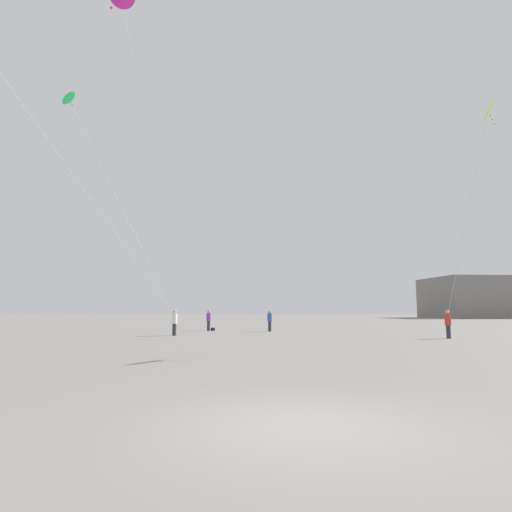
{
  "coord_description": "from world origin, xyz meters",
  "views": [
    {
      "loc": [
        -0.98,
        -6.51,
        1.69
      ],
      "look_at": [
        0.0,
        14.21,
        4.26
      ],
      "focal_mm": 30.45,
      "sensor_mm": 36.0,
      "label": 1
    }
  ],
  "objects_px": {
    "person_in_red": "(448,323)",
    "building_left_hall": "(495,298)",
    "person_in_blue": "(270,320)",
    "kite_lime_delta": "(487,116)",
    "person_in_purple": "(209,319)",
    "handbag_beside_flyer": "(213,329)",
    "person_in_white": "(174,321)",
    "kite_magenta_diamond": "(123,1)",
    "kite_emerald_diamond": "(69,100)"
  },
  "relations": [
    {
      "from": "person_in_red",
      "to": "building_left_hall",
      "type": "distance_m",
      "value": 75.13
    },
    {
      "from": "person_in_blue",
      "to": "kite_lime_delta",
      "type": "height_order",
      "value": "kite_lime_delta"
    },
    {
      "from": "person_in_red",
      "to": "person_in_blue",
      "type": "bearing_deg",
      "value": 81.73
    },
    {
      "from": "building_left_hall",
      "to": "person_in_purple",
      "type": "bearing_deg",
      "value": -136.88
    },
    {
      "from": "person_in_purple",
      "to": "handbag_beside_flyer",
      "type": "xyz_separation_m",
      "value": [
        0.35,
        0.1,
        -0.79
      ]
    },
    {
      "from": "kite_lime_delta",
      "to": "person_in_blue",
      "type": "bearing_deg",
      "value": 128.85
    },
    {
      "from": "person_in_blue",
      "to": "handbag_beside_flyer",
      "type": "xyz_separation_m",
      "value": [
        -4.49,
        1.35,
        -0.79
      ]
    },
    {
      "from": "person_in_purple",
      "to": "person_in_white",
      "type": "bearing_deg",
      "value": 100.5
    },
    {
      "from": "person_in_blue",
      "to": "handbag_beside_flyer",
      "type": "height_order",
      "value": "person_in_blue"
    },
    {
      "from": "person_in_purple",
      "to": "building_left_hall",
      "type": "xyz_separation_m",
      "value": [
        56.13,
        52.56,
        3.21
      ]
    },
    {
      "from": "person_in_blue",
      "to": "kite_lime_delta",
      "type": "bearing_deg",
      "value": -128.18
    },
    {
      "from": "person_in_white",
      "to": "building_left_hall",
      "type": "height_order",
      "value": "building_left_hall"
    },
    {
      "from": "kite_lime_delta",
      "to": "handbag_beside_flyer",
      "type": "distance_m",
      "value": 23.83
    },
    {
      "from": "person_in_purple",
      "to": "handbag_beside_flyer",
      "type": "distance_m",
      "value": 0.87
    },
    {
      "from": "kite_lime_delta",
      "to": "person_in_purple",
      "type": "bearing_deg",
      "value": 137.03
    },
    {
      "from": "person_in_blue",
      "to": "handbag_beside_flyer",
      "type": "bearing_deg",
      "value": 86.17
    },
    {
      "from": "building_left_hall",
      "to": "handbag_beside_flyer",
      "type": "distance_m",
      "value": 76.68
    },
    {
      "from": "person_in_purple",
      "to": "handbag_beside_flyer",
      "type": "height_order",
      "value": "person_in_purple"
    },
    {
      "from": "person_in_white",
      "to": "person_in_purple",
      "type": "bearing_deg",
      "value": 151.81
    },
    {
      "from": "person_in_red",
      "to": "person_in_purple",
      "type": "bearing_deg",
      "value": 89.07
    },
    {
      "from": "person_in_white",
      "to": "kite_magenta_diamond",
      "type": "relative_size",
      "value": 0.12
    },
    {
      "from": "building_left_hall",
      "to": "kite_lime_delta",
      "type": "bearing_deg",
      "value": -121.41
    },
    {
      "from": "person_in_white",
      "to": "handbag_beside_flyer",
      "type": "xyz_separation_m",
      "value": [
        2.2,
        6.49,
        -0.8
      ]
    },
    {
      "from": "person_in_purple",
      "to": "kite_emerald_diamond",
      "type": "bearing_deg",
      "value": 67.77
    },
    {
      "from": "building_left_hall",
      "to": "handbag_beside_flyer",
      "type": "height_order",
      "value": "building_left_hall"
    },
    {
      "from": "kite_magenta_diamond",
      "to": "kite_emerald_diamond",
      "type": "height_order",
      "value": "kite_emerald_diamond"
    },
    {
      "from": "handbag_beside_flyer",
      "to": "person_in_white",
      "type": "bearing_deg",
      "value": -108.7
    },
    {
      "from": "person_in_purple",
      "to": "kite_magenta_diamond",
      "type": "distance_m",
      "value": 23.08
    },
    {
      "from": "person_in_purple",
      "to": "kite_lime_delta",
      "type": "relative_size",
      "value": 0.15
    },
    {
      "from": "kite_lime_delta",
      "to": "handbag_beside_flyer",
      "type": "bearing_deg",
      "value": 136.17
    },
    {
      "from": "person_in_purple",
      "to": "building_left_hall",
      "type": "distance_m",
      "value": 76.97
    },
    {
      "from": "person_in_red",
      "to": "person_in_blue",
      "type": "distance_m",
      "value": 13.23
    },
    {
      "from": "handbag_beside_flyer",
      "to": "building_left_hall",
      "type": "bearing_deg",
      "value": 43.24
    },
    {
      "from": "kite_lime_delta",
      "to": "kite_magenta_diamond",
      "type": "bearing_deg",
      "value": -166.93
    },
    {
      "from": "person_in_red",
      "to": "person_in_blue",
      "type": "height_order",
      "value": "person_in_red"
    },
    {
      "from": "person_in_blue",
      "to": "kite_emerald_diamond",
      "type": "height_order",
      "value": "kite_emerald_diamond"
    },
    {
      "from": "person_in_blue",
      "to": "kite_emerald_diamond",
      "type": "bearing_deg",
      "value": 128.34
    },
    {
      "from": "building_left_hall",
      "to": "handbag_beside_flyer",
      "type": "bearing_deg",
      "value": -136.76
    },
    {
      "from": "kite_magenta_diamond",
      "to": "person_in_blue",
      "type": "bearing_deg",
      "value": 66.51
    },
    {
      "from": "person_in_red",
      "to": "kite_emerald_diamond",
      "type": "relative_size",
      "value": 0.11
    },
    {
      "from": "kite_emerald_diamond",
      "to": "building_left_hall",
      "type": "bearing_deg",
      "value": 42.86
    },
    {
      "from": "kite_magenta_diamond",
      "to": "building_left_hall",
      "type": "relative_size",
      "value": 0.51
    },
    {
      "from": "person_in_purple",
      "to": "kite_emerald_diamond",
      "type": "height_order",
      "value": "kite_emerald_diamond"
    },
    {
      "from": "person_in_white",
      "to": "kite_lime_delta",
      "type": "height_order",
      "value": "kite_lime_delta"
    },
    {
      "from": "person_in_red",
      "to": "person_in_blue",
      "type": "xyz_separation_m",
      "value": [
        -9.89,
        8.79,
        -0.0
      ]
    },
    {
      "from": "person_in_purple",
      "to": "person_in_white",
      "type": "distance_m",
      "value": 6.65
    },
    {
      "from": "building_left_hall",
      "to": "handbag_beside_flyer",
      "type": "xyz_separation_m",
      "value": [
        -55.78,
        -52.46,
        -4.0
      ]
    },
    {
      "from": "person_in_purple",
      "to": "kite_lime_delta",
      "type": "distance_m",
      "value": 23.61
    },
    {
      "from": "building_left_hall",
      "to": "kite_magenta_diamond",
      "type": "bearing_deg",
      "value": -129.61
    },
    {
      "from": "person_in_white",
      "to": "kite_emerald_diamond",
      "type": "xyz_separation_m",
      "value": [
        -7.03,
        -1.37,
        14.48
      ]
    }
  ]
}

